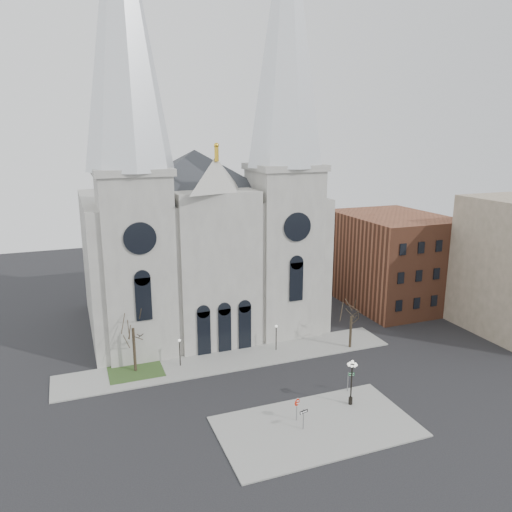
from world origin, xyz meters
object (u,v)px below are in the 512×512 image
object	(u,v)px
one_way_sign	(303,415)
stop_sign	(297,404)
street_name_sign	(349,380)
globe_lamp	(352,377)

from	to	relation	value
one_way_sign	stop_sign	bearing A→B (deg)	76.82
stop_sign	street_name_sign	distance (m)	7.93
globe_lamp	one_way_sign	world-z (taller)	globe_lamp
one_way_sign	street_name_sign	size ratio (longest dim) A/B	0.92
stop_sign	globe_lamp	bearing A→B (deg)	5.44
globe_lamp	street_name_sign	world-z (taller)	globe_lamp
globe_lamp	street_name_sign	size ratio (longest dim) A/B	2.18
street_name_sign	globe_lamp	bearing A→B (deg)	-98.49
stop_sign	one_way_sign	xyz separation A→B (m)	(-0.04, -1.49, -0.29)
globe_lamp	one_way_sign	size ratio (longest dim) A/B	2.37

